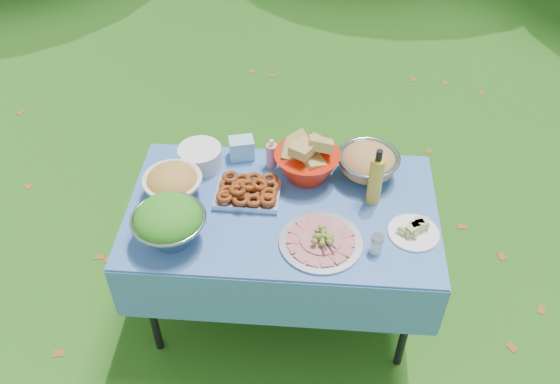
# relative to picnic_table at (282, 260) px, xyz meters

# --- Properties ---
(ground) EXTENTS (80.00, 80.00, 0.00)m
(ground) POSITION_rel_picnic_table_xyz_m (0.00, 0.00, -0.38)
(ground) COLOR #133C0B
(ground) RESTS_ON ground
(picnic_table) EXTENTS (1.46, 0.86, 0.76)m
(picnic_table) POSITION_rel_picnic_table_xyz_m (0.00, 0.00, 0.00)
(picnic_table) COLOR #73A8DE
(picnic_table) RESTS_ON ground
(salad_bowl) EXTENTS (0.43, 0.43, 0.21)m
(salad_bowl) POSITION_rel_picnic_table_xyz_m (-0.48, -0.23, 0.49)
(salad_bowl) COLOR #9DA1A5
(salad_bowl) RESTS_ON picnic_table
(pasta_bowl_white) EXTENTS (0.35, 0.35, 0.16)m
(pasta_bowl_white) POSITION_rel_picnic_table_xyz_m (-0.53, 0.05, 0.46)
(pasta_bowl_white) COLOR white
(pasta_bowl_white) RESTS_ON picnic_table
(plate_stack) EXTENTS (0.23, 0.23, 0.11)m
(plate_stack) POSITION_rel_picnic_table_xyz_m (-0.43, 0.28, 0.43)
(plate_stack) COLOR white
(plate_stack) RESTS_ON picnic_table
(wipes_box) EXTENTS (0.14, 0.12, 0.11)m
(wipes_box) POSITION_rel_picnic_table_xyz_m (-0.23, 0.36, 0.44)
(wipes_box) COLOR #97D3F8
(wipes_box) RESTS_ON picnic_table
(sanitizer_bottle) EXTENTS (0.06, 0.06, 0.16)m
(sanitizer_bottle) POSITION_rel_picnic_table_xyz_m (-0.07, 0.30, 0.46)
(sanitizer_bottle) COLOR pink
(sanitizer_bottle) RESTS_ON picnic_table
(bread_bowl) EXTENTS (0.35, 0.35, 0.22)m
(bread_bowl) POSITION_rel_picnic_table_xyz_m (0.11, 0.24, 0.49)
(bread_bowl) COLOR red
(bread_bowl) RESTS_ON picnic_table
(pasta_bowl_steel) EXTENTS (0.34, 0.34, 0.16)m
(pasta_bowl_steel) POSITION_rel_picnic_table_xyz_m (0.40, 0.27, 0.46)
(pasta_bowl_steel) COLOR #9DA1A5
(pasta_bowl_steel) RESTS_ON picnic_table
(fried_tray) EXTENTS (0.31, 0.22, 0.07)m
(fried_tray) POSITION_rel_picnic_table_xyz_m (-0.17, 0.06, 0.42)
(fried_tray) COLOR silver
(fried_tray) RESTS_ON picnic_table
(charcuterie_platter) EXTENTS (0.44, 0.44, 0.09)m
(charcuterie_platter) POSITION_rel_picnic_table_xyz_m (0.19, -0.21, 0.42)
(charcuterie_platter) COLOR #B1B5B8
(charcuterie_platter) RESTS_ON picnic_table
(oil_bottle) EXTENTS (0.09, 0.09, 0.31)m
(oil_bottle) POSITION_rel_picnic_table_xyz_m (0.43, 0.08, 0.53)
(oil_bottle) COLOR gold
(oil_bottle) RESTS_ON picnic_table
(cheese_plate) EXTENTS (0.26, 0.26, 0.06)m
(cheese_plate) POSITION_rel_picnic_table_xyz_m (0.60, -0.12, 0.41)
(cheese_plate) COLOR white
(cheese_plate) RESTS_ON picnic_table
(shaker) EXTENTS (0.07, 0.07, 0.09)m
(shaker) POSITION_rel_picnic_table_xyz_m (0.43, -0.24, 0.43)
(shaker) COLOR silver
(shaker) RESTS_ON picnic_table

